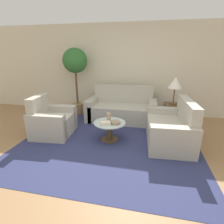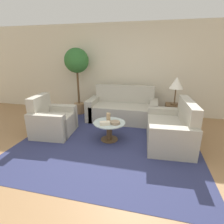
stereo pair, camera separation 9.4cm
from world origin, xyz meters
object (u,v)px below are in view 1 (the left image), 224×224
object	(u,v)px
loveseat	(172,129)
coffee_table	(110,129)
sofa_main	(122,109)
armchair	(51,122)
bowl	(116,123)
table_lamp	(175,83)
potted_plant	(75,65)
vase	(109,118)
book_stack	(105,123)

from	to	relation	value
loveseat	coffee_table	world-z (taller)	loveseat
sofa_main	armchair	xyz separation A→B (m)	(-1.43, -1.26, -0.00)
coffee_table	bowl	bearing A→B (deg)	-23.50
table_lamp	potted_plant	bearing A→B (deg)	172.06
potted_plant	vase	bearing A→B (deg)	-49.08
armchair	bowl	world-z (taller)	armchair
armchair	potted_plant	size ratio (longest dim) A/B	0.49
loveseat	book_stack	bearing A→B (deg)	-80.43
coffee_table	book_stack	size ratio (longest dim) A/B	2.86
table_lamp	loveseat	bearing A→B (deg)	-95.56
sofa_main	book_stack	world-z (taller)	sofa_main
coffee_table	potted_plant	world-z (taller)	potted_plant
bowl	book_stack	distance (m)	0.21
sofa_main	armchair	bearing A→B (deg)	-138.55
armchair	book_stack	distance (m)	1.34
sofa_main	table_lamp	bearing A→B (deg)	-6.02
sofa_main	table_lamp	size ratio (longest dim) A/B	2.75
sofa_main	loveseat	bearing A→B (deg)	-42.97
loveseat	potted_plant	world-z (taller)	potted_plant
loveseat	table_lamp	size ratio (longest dim) A/B	2.04
table_lamp	book_stack	xyz separation A→B (m)	(-1.43, -1.30, -0.65)
potted_plant	book_stack	distance (m)	2.35
coffee_table	loveseat	bearing A→B (deg)	6.59
loveseat	bowl	xyz separation A→B (m)	(-1.14, -0.21, 0.14)
armchair	coffee_table	world-z (taller)	armchair
loveseat	book_stack	xyz separation A→B (m)	(-1.33, -0.30, 0.14)
sofa_main	table_lamp	distance (m)	1.54
sofa_main	potted_plant	size ratio (longest dim) A/B	0.96
sofa_main	potted_plant	bearing A→B (deg)	170.27
bowl	book_stack	world-z (taller)	book_stack
armchair	bowl	size ratio (longest dim) A/B	4.85
armchair	loveseat	bearing A→B (deg)	-91.78
loveseat	coffee_table	xyz separation A→B (m)	(-1.28, -0.15, -0.03)
armchair	sofa_main	bearing A→B (deg)	-53.08
sofa_main	bowl	bearing A→B (deg)	-86.77
armchair	potted_plant	bearing A→B (deg)	-5.61
vase	book_stack	xyz separation A→B (m)	(-0.03, -0.15, -0.07)
armchair	table_lamp	distance (m)	3.07
bowl	coffee_table	bearing A→B (deg)	156.50
sofa_main	coffee_table	bearing A→B (deg)	-92.79
potted_plant	bowl	bearing A→B (deg)	-47.00
loveseat	coffee_table	distance (m)	1.29
loveseat	coffee_table	size ratio (longest dim) A/B	2.07
potted_plant	bowl	xyz separation A→B (m)	(1.48, -1.59, -1.02)
table_lamp	vase	world-z (taller)	table_lamp
armchair	loveseat	size ratio (longest dim) A/B	0.69
bowl	sofa_main	bearing A→B (deg)	93.23
table_lamp	bowl	distance (m)	1.85
book_stack	table_lamp	bearing A→B (deg)	17.38
table_lamp	bowl	world-z (taller)	table_lamp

